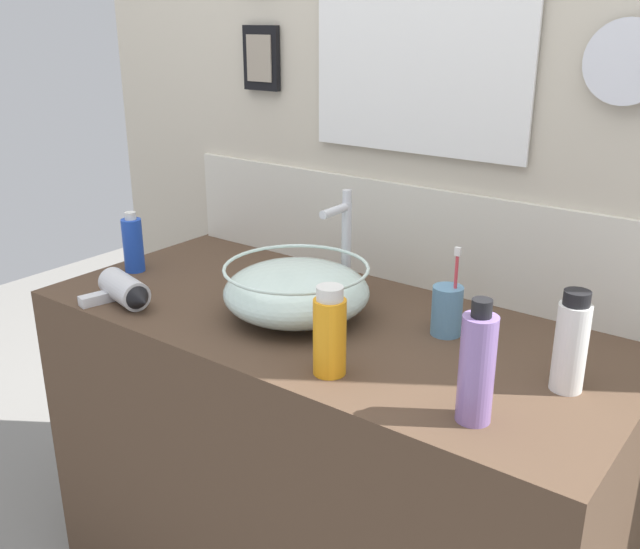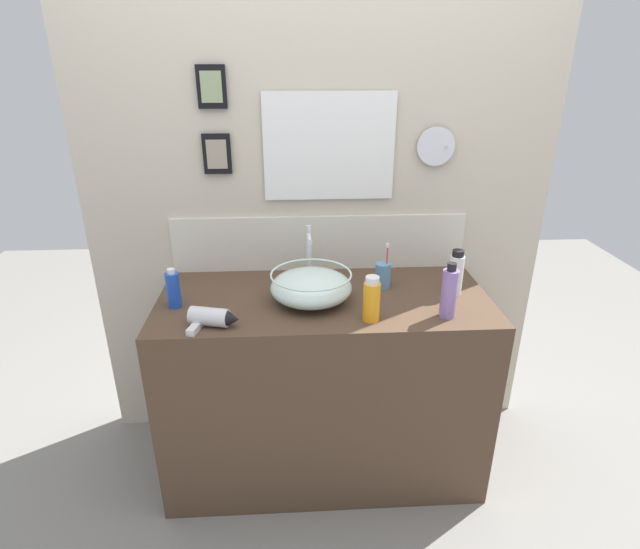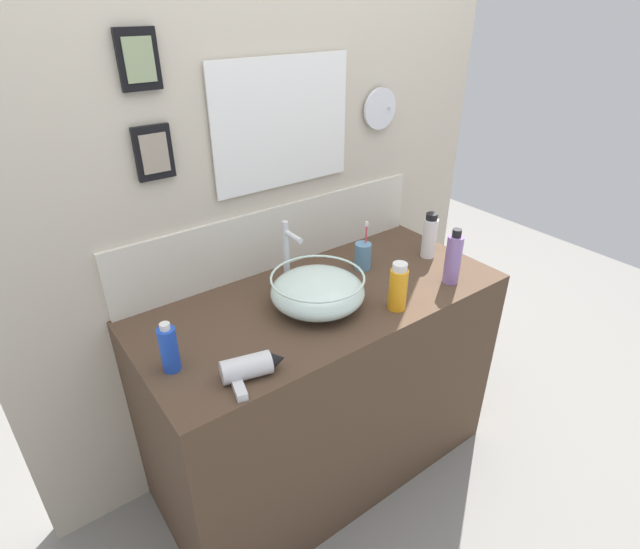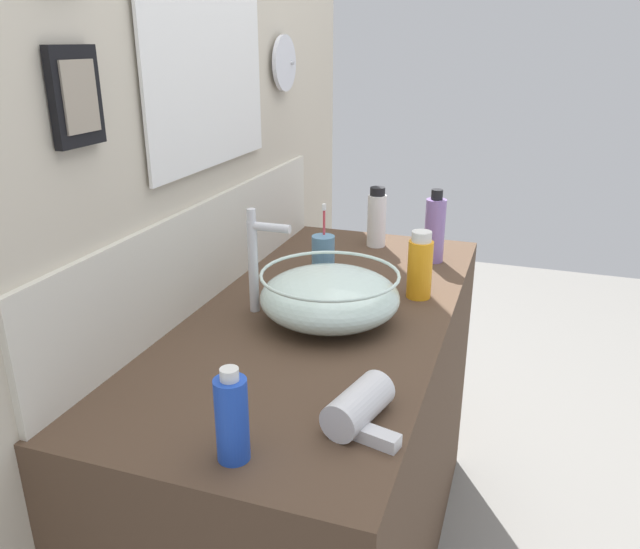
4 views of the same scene
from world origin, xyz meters
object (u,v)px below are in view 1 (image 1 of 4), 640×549
(faucet, at_px, (344,236))
(soap_dispenser, at_px, (133,244))
(hair_drier, at_px, (125,291))
(spray_bottle, at_px, (477,367))
(toothbrush_cup, at_px, (447,310))
(shampoo_bottle, at_px, (330,333))
(glass_bowl_sink, at_px, (296,291))
(lotion_bottle, at_px, (571,343))

(faucet, height_order, soap_dispenser, faucet)
(hair_drier, bearing_deg, spray_bottle, 1.40)
(toothbrush_cup, xyz_separation_m, spray_bottle, (0.20, -0.28, 0.04))
(shampoo_bottle, bearing_deg, spray_bottle, 1.94)
(toothbrush_cup, height_order, soap_dispenser, toothbrush_cup)
(hair_drier, xyz_separation_m, spray_bottle, (0.88, 0.02, 0.07))
(soap_dispenser, bearing_deg, glass_bowl_sink, 1.60)
(spray_bottle, bearing_deg, toothbrush_cup, 124.92)
(soap_dispenser, distance_m, shampoo_bottle, 0.77)
(glass_bowl_sink, xyz_separation_m, soap_dispenser, (-0.54, -0.02, 0.01))
(glass_bowl_sink, xyz_separation_m, lotion_bottle, (0.60, 0.04, 0.03))
(toothbrush_cup, bearing_deg, faucet, 168.69)
(toothbrush_cup, bearing_deg, hair_drier, -155.96)
(soap_dispenser, xyz_separation_m, spray_bottle, (1.05, -0.15, 0.03))
(lotion_bottle, bearing_deg, shampoo_bottle, -151.43)
(glass_bowl_sink, relative_size, shampoo_bottle, 1.85)
(lotion_bottle, height_order, soap_dispenser, lotion_bottle)
(glass_bowl_sink, height_order, shampoo_bottle, shampoo_bottle)
(soap_dispenser, distance_m, spray_bottle, 1.06)
(faucet, bearing_deg, shampoo_bottle, -58.60)
(toothbrush_cup, xyz_separation_m, soap_dispenser, (-0.85, -0.14, 0.02))
(hair_drier, height_order, lotion_bottle, lotion_bottle)
(toothbrush_cup, distance_m, soap_dispenser, 0.86)
(shampoo_bottle, bearing_deg, faucet, 121.40)
(lotion_bottle, relative_size, spray_bottle, 0.88)
(soap_dispenser, bearing_deg, lotion_bottle, 2.60)
(lotion_bottle, bearing_deg, hair_drier, -167.23)
(spray_bottle, height_order, shampoo_bottle, spray_bottle)
(faucet, distance_m, lotion_bottle, 0.62)
(glass_bowl_sink, distance_m, faucet, 0.20)
(lotion_bottle, relative_size, shampoo_bottle, 1.09)
(glass_bowl_sink, relative_size, spray_bottle, 1.50)
(glass_bowl_sink, distance_m, toothbrush_cup, 0.33)
(hair_drier, height_order, soap_dispenser, soap_dispenser)
(faucet, xyz_separation_m, toothbrush_cup, (0.31, -0.06, -0.09))
(faucet, relative_size, toothbrush_cup, 1.31)
(spray_bottle, xyz_separation_m, shampoo_bottle, (-0.29, -0.01, -0.02))
(shampoo_bottle, bearing_deg, glass_bowl_sink, 141.64)
(glass_bowl_sink, height_order, spray_bottle, spray_bottle)
(glass_bowl_sink, bearing_deg, spray_bottle, -17.60)
(glass_bowl_sink, bearing_deg, soap_dispenser, -178.40)
(faucet, height_order, shampoo_bottle, faucet)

